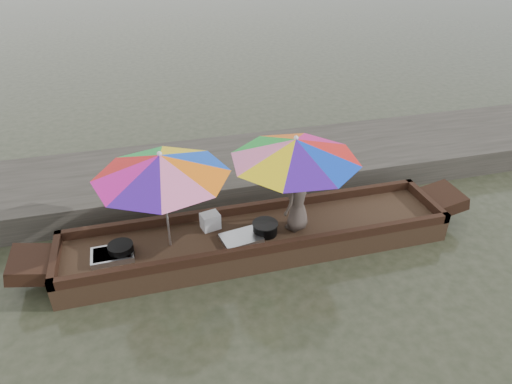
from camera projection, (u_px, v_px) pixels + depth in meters
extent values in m
plane|color=#282E1D|center=(258.00, 248.00, 7.31)|extent=(80.00, 80.00, 0.00)
cube|color=#2D2B26|center=(228.00, 171.00, 8.99)|extent=(22.00, 2.20, 0.50)
cube|color=black|center=(258.00, 240.00, 7.22)|extent=(6.04, 1.20, 0.35)
cylinder|color=black|center=(121.00, 250.00, 6.56)|extent=(0.36, 0.36, 0.19)
cube|color=silver|center=(112.00, 255.00, 6.55)|extent=(0.61, 0.43, 0.09)
cube|color=silver|center=(241.00, 238.00, 6.91)|extent=(0.65, 0.50, 0.06)
cylinder|color=black|center=(265.00, 229.00, 7.02)|extent=(0.37, 0.37, 0.18)
cube|color=silver|center=(210.00, 221.00, 7.12)|extent=(0.32, 0.28, 0.26)
imported|color=#453A34|center=(298.00, 200.00, 6.93)|extent=(0.61, 0.57, 1.04)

